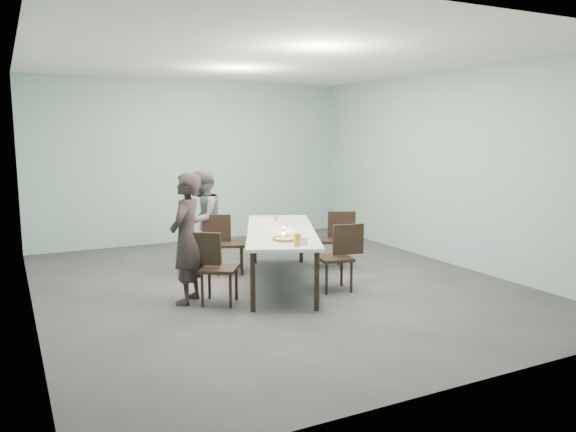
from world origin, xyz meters
name	(u,v)px	position (x,y,z in m)	size (l,w,h in m)	color
ground	(274,284)	(0.00, 0.00, 0.00)	(7.00, 7.00, 0.00)	#333335
room_shell	(273,135)	(0.00, 0.00, 2.03)	(6.02, 7.02, 3.01)	#8FB4B1
table	(281,234)	(0.11, 0.00, 0.69)	(1.88, 2.74, 0.75)	white
chair_near_left	(213,263)	(-1.03, -0.44, 0.50)	(0.64, 0.58, 0.87)	black
chair_far_left	(224,239)	(-0.38, 0.88, 0.50)	(0.65, 0.54, 0.87)	black
chair_near_right	(340,252)	(0.66, -0.65, 0.50)	(0.64, 0.49, 0.87)	black
chair_far_right	(334,236)	(1.22, 0.41, 0.50)	(0.65, 0.56, 0.87)	black
diner_near	(187,238)	(-1.29, -0.27, 0.79)	(0.58, 0.38, 1.59)	black
diner_far	(203,220)	(-0.60, 1.19, 0.76)	(0.74, 0.58, 1.52)	slate
pizza	(285,239)	(-0.19, -0.73, 0.77)	(0.34, 0.34, 0.04)	white
side_plate	(294,237)	(-0.01, -0.62, 0.76)	(0.18, 0.18, 0.01)	white
beer_glass	(297,240)	(-0.21, -1.09, 0.82)	(0.08, 0.08, 0.15)	gold
water_tumbler	(304,241)	(-0.11, -1.06, 0.80)	(0.08, 0.08, 0.09)	silver
tealight	(284,229)	(0.11, -0.09, 0.77)	(0.06, 0.06, 0.05)	silver
amber_tumbler	(276,219)	(0.34, 0.64, 0.79)	(0.07, 0.07, 0.08)	gold
menu	(269,220)	(0.31, 0.79, 0.75)	(0.30, 0.22, 0.01)	silver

